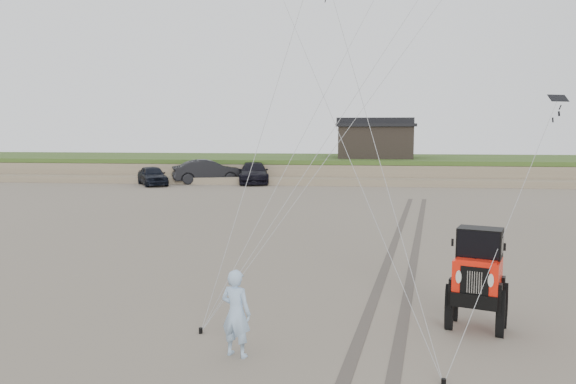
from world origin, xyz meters
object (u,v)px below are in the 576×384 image
(truck_c, at_px, (254,173))
(cabin, at_px, (375,140))
(jeep, at_px, (477,290))
(man, at_px, (236,313))
(truck_a, at_px, (152,175))
(truck_b, at_px, (208,171))

(truck_c, bearing_deg, cabin, 20.54)
(jeep, bearing_deg, man, -138.03)
(cabin, xyz_separation_m, truck_a, (-16.49, -8.04, -2.52))
(truck_b, bearing_deg, cabin, -86.61)
(truck_c, relative_size, jeep, 1.19)
(truck_a, bearing_deg, cabin, -5.96)
(man, bearing_deg, cabin, -76.41)
(cabin, xyz_separation_m, man, (-3.79, -38.09, -2.42))
(truck_a, distance_m, man, 32.62)
(cabin, distance_m, truck_b, 14.30)
(truck_a, relative_size, jeep, 0.92)
(truck_a, height_order, truck_c, truck_c)
(truck_b, bearing_deg, truck_a, 98.26)
(jeep, bearing_deg, cabin, 110.84)
(truck_b, xyz_separation_m, jeep, (13.70, -30.21, -0.05))
(truck_c, relative_size, man, 3.32)
(cabin, height_order, truck_b, cabin)
(truck_c, bearing_deg, jeep, -82.06)
(cabin, height_order, truck_c, cabin)
(cabin, xyz_separation_m, truck_c, (-9.32, -5.63, -2.45))
(truck_c, distance_m, man, 32.92)
(truck_a, xyz_separation_m, truck_c, (7.17, 2.41, 0.07))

